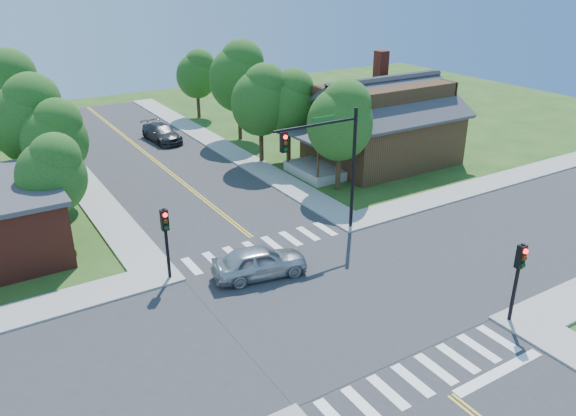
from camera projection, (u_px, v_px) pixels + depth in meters
ground at (329, 299)px, 26.03m from camera, size 100.00×100.00×0.00m
road_ns at (329, 299)px, 26.03m from camera, size 10.00×90.00×0.04m
road_ew at (329, 299)px, 26.02m from camera, size 90.00×10.00×0.04m
intersection_patch at (329, 299)px, 26.03m from camera, size 10.20×10.20×0.06m
sidewalk_ne at (373, 153)px, 45.99m from camera, size 40.00×40.00×0.14m
crosswalk_north at (263, 246)px, 30.85m from camera, size 8.85×2.00×0.01m
crosswalk_south at (424, 374)px, 21.18m from camera, size 8.85×2.00×0.01m
centerline at (329, 298)px, 26.01m from camera, size 0.30×90.00×0.01m
stop_bar at (499, 373)px, 21.32m from camera, size 4.60×0.45×0.09m
signal_mast_ne at (330, 154)px, 30.35m from camera, size 5.30×0.42×7.20m
signal_pole_se at (519, 269)px, 23.30m from camera, size 0.34×0.42×3.80m
signal_pole_nw at (166, 231)px, 26.61m from camera, size 0.34×0.42×3.80m
house_ne at (382, 120)px, 43.12m from camera, size 13.05×8.80×7.11m
tree_e_a at (342, 119)px, 36.81m from camera, size 4.47×4.25×7.60m
tree_e_b at (290, 101)px, 42.61m from camera, size 4.26×4.05×7.24m
tree_e_c at (239, 75)px, 47.90m from camera, size 5.09×4.83×8.65m
tree_e_d at (197, 73)px, 55.47m from camera, size 4.02×3.82×6.83m
tree_w_a at (53, 172)px, 29.88m from camera, size 3.69×3.51×6.28m
tree_w_b at (31, 117)px, 35.56m from camera, size 4.84×4.60×8.23m
tree_w_c at (9, 90)px, 41.32m from camera, size 5.20×4.94×8.85m
tree_house at (262, 98)px, 42.20m from camera, size 4.52×4.29×7.68m
tree_bldg at (56, 136)px, 34.77m from camera, size 4.06×3.85×6.89m
car_silver at (260, 262)px, 27.63m from camera, size 3.63×5.40×1.60m
car_dgrey at (162, 133)px, 49.01m from camera, size 2.85×5.41×1.48m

